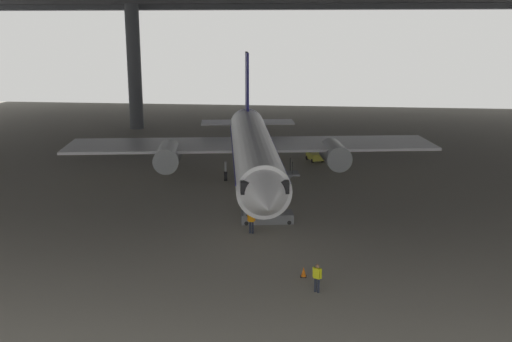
% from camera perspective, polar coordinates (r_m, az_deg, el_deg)
% --- Properties ---
extents(ground_plane, '(110.00, 110.00, 0.00)m').
position_cam_1_polar(ground_plane, '(53.68, -0.43, -1.26)').
color(ground_plane, gray).
extents(airplane_main, '(34.91, 35.77, 11.25)m').
position_cam_1_polar(airplane_main, '(52.16, -0.29, 2.14)').
color(airplane_main, white).
rests_on(airplane_main, ground_plane).
extents(boarding_stairs, '(4.33, 2.11, 4.61)m').
position_cam_1_polar(boarding_stairs, '(43.26, 1.16, -3.98)').
color(boarding_stairs, slate).
rests_on(boarding_stairs, ground_plane).
extents(crew_worker_near_nose, '(0.50, 0.36, 1.61)m').
position_cam_1_polar(crew_worker_near_nose, '(32.29, 5.90, -10.04)').
color(crew_worker_near_nose, '#232838').
rests_on(crew_worker_near_nose, ground_plane).
extents(crew_worker_by_stairs, '(0.55, 0.23, 1.68)m').
position_cam_1_polar(crew_worker_by_stairs, '(40.82, -0.46, -4.73)').
color(crew_worker_by_stairs, '#232838').
rests_on(crew_worker_by_stairs, ground_plane).
extents(traffic_cone_orange, '(0.36, 0.36, 0.60)m').
position_cam_1_polar(traffic_cone_orange, '(34.31, 4.60, -9.66)').
color(traffic_cone_orange, black).
rests_on(traffic_cone_orange, ground_plane).
extents(baggage_tug, '(1.95, 2.49, 0.90)m').
position_cam_1_polar(baggage_tug, '(63.05, 5.66, 1.43)').
color(baggage_tug, yellow).
rests_on(baggage_tug, ground_plane).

